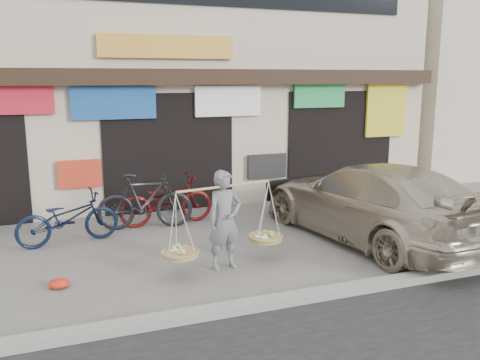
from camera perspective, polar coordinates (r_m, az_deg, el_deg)
name	(u,v)px	position (r m, az deg, el deg)	size (l,w,h in m)	color
ground	(217,259)	(8.77, -2.56, -8.82)	(70.00, 70.00, 0.00)	slate
kerb	(263,303)	(7.02, 2.64, -13.66)	(70.00, 0.25, 0.12)	gray
shophouse_block	(144,62)	(14.48, -10.77, 12.87)	(14.00, 6.32, 7.00)	beige
street_vendor	(225,224)	(8.12, -1.73, -4.98)	(2.10, 0.82, 1.61)	slate
bike_0	(68,218)	(9.92, -18.79, -4.08)	(0.65, 1.85, 0.97)	black
bike_1	(145,201)	(10.48, -10.60, -2.35)	(0.54, 1.91, 1.15)	black
bike_2	(166,200)	(10.74, -8.27, -2.25)	(0.69, 1.97, 1.04)	#560F0E
suv	(371,201)	(9.94, 14.46, -2.33)	(2.71, 5.28, 1.47)	#B4A691
red_bag	(59,284)	(8.05, -19.64, -10.90)	(0.31, 0.25, 0.14)	red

